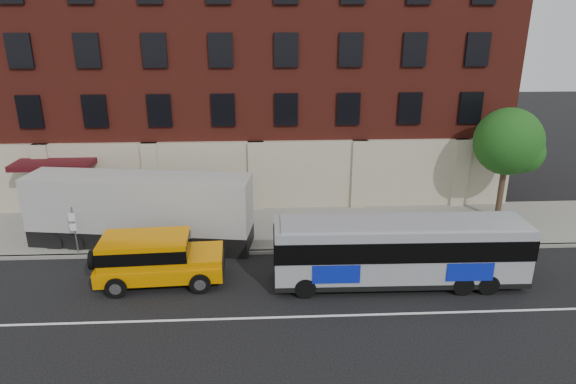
{
  "coord_description": "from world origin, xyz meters",
  "views": [
    {
      "loc": [
        0.45,
        -15.77,
        10.77
      ],
      "look_at": [
        1.52,
        5.5,
        3.31
      ],
      "focal_mm": 31.02,
      "sensor_mm": 36.0,
      "label": 1
    }
  ],
  "objects_px": {
    "sign_pole": "(74,228)",
    "shipping_container": "(141,212)",
    "city_bus": "(400,250)",
    "yellow_suv": "(154,257)",
    "street_tree": "(509,144)"
  },
  "relations": [
    {
      "from": "shipping_container",
      "to": "sign_pole",
      "type": "bearing_deg",
      "value": -158.8
    },
    {
      "from": "city_bus",
      "to": "shipping_container",
      "type": "height_order",
      "value": "shipping_container"
    },
    {
      "from": "yellow_suv",
      "to": "shipping_container",
      "type": "distance_m",
      "value": 4.09
    },
    {
      "from": "sign_pole",
      "to": "city_bus",
      "type": "xyz_separation_m",
      "value": [
        14.59,
        -3.32,
        0.15
      ]
    },
    {
      "from": "sign_pole",
      "to": "city_bus",
      "type": "bearing_deg",
      "value": -12.83
    },
    {
      "from": "sign_pole",
      "to": "yellow_suv",
      "type": "bearing_deg",
      "value": -32.41
    },
    {
      "from": "sign_pole",
      "to": "yellow_suv",
      "type": "relative_size",
      "value": 0.44
    },
    {
      "from": "city_bus",
      "to": "yellow_suv",
      "type": "height_order",
      "value": "city_bus"
    },
    {
      "from": "sign_pole",
      "to": "city_bus",
      "type": "relative_size",
      "value": 0.24
    },
    {
      "from": "yellow_suv",
      "to": "street_tree",
      "type": "bearing_deg",
      "value": 18.71
    },
    {
      "from": "sign_pole",
      "to": "shipping_container",
      "type": "height_order",
      "value": "shipping_container"
    },
    {
      "from": "sign_pole",
      "to": "street_tree",
      "type": "xyz_separation_m",
      "value": [
        22.04,
        3.34,
        2.96
      ]
    },
    {
      "from": "yellow_suv",
      "to": "shipping_container",
      "type": "height_order",
      "value": "shipping_container"
    },
    {
      "from": "city_bus",
      "to": "yellow_suv",
      "type": "xyz_separation_m",
      "value": [
        -10.35,
        0.63,
        -0.38
      ]
    },
    {
      "from": "street_tree",
      "to": "shipping_container",
      "type": "distance_m",
      "value": 19.48
    }
  ]
}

